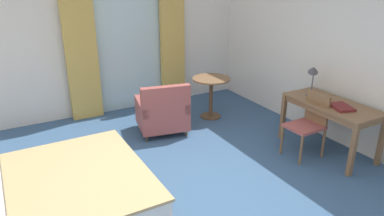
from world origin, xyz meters
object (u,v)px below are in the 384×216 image
object	(u,v)px
writing_desk	(331,109)
closed_book	(342,107)
desk_lamp	(313,73)
armchair_by_window	(163,113)
desk_chair	(309,122)
round_cafe_table	(211,88)
bed	(39,207)

from	to	relation	value
writing_desk	closed_book	size ratio (longest dim) A/B	4.09
desk_lamp	armchair_by_window	bearing A→B (deg)	146.52
armchair_by_window	desk_chair	bearing A→B (deg)	-48.05
armchair_by_window	round_cafe_table	size ratio (longest dim) A/B	1.21
bed	desk_lamp	size ratio (longest dim) A/B	4.65
bed	round_cafe_table	xyz separation A→B (m)	(3.08, 1.73, 0.25)
desk_chair	round_cafe_table	world-z (taller)	desk_chair
closed_book	armchair_by_window	xyz separation A→B (m)	(-1.76, 1.93, -0.42)
desk_chair	desk_lamp	world-z (taller)	desk_lamp
writing_desk	desk_chair	distance (m)	0.38
closed_book	armchair_by_window	size ratio (longest dim) A/B	0.37
desk_chair	desk_lamp	distance (m)	0.79
writing_desk	round_cafe_table	world-z (taller)	writing_desk
bed	round_cafe_table	distance (m)	3.55
desk_chair	closed_book	xyz separation A→B (m)	(0.27, -0.28, 0.26)
desk_lamp	desk_chair	bearing A→B (deg)	-135.88
desk_chair	desk_lamp	bearing A→B (deg)	44.12
desk_chair	armchair_by_window	bearing A→B (deg)	131.95
bed	desk_lamp	xyz separation A→B (m)	(3.95, 0.29, 0.76)
bed	desk_chair	distance (m)	3.55
closed_book	writing_desk	bearing A→B (deg)	91.72
bed	round_cafe_table	size ratio (longest dim) A/B	2.90
writing_desk	desk_lamp	distance (m)	0.61
writing_desk	desk_lamp	xyz separation A→B (m)	(0.07, 0.47, 0.39)
desk_chair	armchair_by_window	world-z (taller)	desk_chair
closed_book	round_cafe_table	distance (m)	2.25
bed	round_cafe_table	world-z (taller)	bed
desk_chair	round_cafe_table	xyz separation A→B (m)	(-0.46, 1.84, 0.03)
closed_book	desk_lamp	bearing A→B (deg)	97.75
desk_chair	round_cafe_table	distance (m)	1.90
bed	desk_lamp	world-z (taller)	desk_lamp
round_cafe_table	writing_desk	bearing A→B (deg)	-67.46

